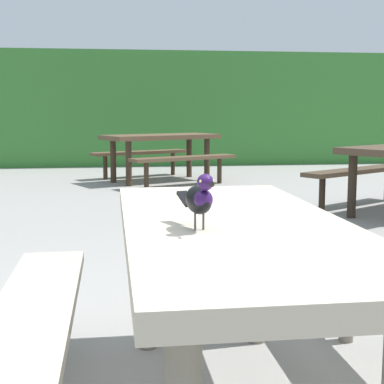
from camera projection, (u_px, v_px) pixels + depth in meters
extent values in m
cube|color=#387A33|center=(112.00, 109.00, 12.28)|extent=(28.00, 1.56, 2.30)
cube|color=#B2A893|center=(234.00, 229.00, 2.03)|extent=(0.76, 1.80, 0.07)
cylinder|color=slate|center=(146.00, 279.00, 2.74)|extent=(0.09, 0.09, 0.67)
cylinder|color=slate|center=(257.00, 274.00, 2.81)|extent=(0.09, 0.09, 0.67)
cube|color=#B2A893|center=(30.00, 319.00, 1.98)|extent=(0.28, 1.71, 0.05)
cylinder|color=slate|center=(51.00, 316.00, 2.64)|extent=(0.07, 0.07, 0.39)
cylinder|color=slate|center=(347.00, 302.00, 2.83)|extent=(0.07, 0.07, 0.39)
ellipsoid|color=black|center=(198.00, 200.00, 1.85)|extent=(0.10, 0.16, 0.09)
ellipsoid|color=#2D144C|center=(203.00, 200.00, 1.81)|extent=(0.07, 0.08, 0.06)
sphere|color=#2D144C|center=(205.00, 182.00, 1.78)|extent=(0.05, 0.05, 0.05)
sphere|color=#EAE08C|center=(213.00, 181.00, 1.78)|extent=(0.01, 0.01, 0.01)
sphere|color=#EAE08C|center=(201.00, 181.00, 1.76)|extent=(0.01, 0.01, 0.01)
cone|color=black|center=(210.00, 184.00, 1.74)|extent=(0.02, 0.03, 0.02)
cube|color=black|center=(186.00, 199.00, 1.96)|extent=(0.06, 0.10, 0.04)
cylinder|color=#47423D|center=(203.00, 221.00, 1.85)|extent=(0.01, 0.01, 0.05)
cylinder|color=#47423D|center=(195.00, 222.00, 1.84)|extent=(0.01, 0.01, 0.05)
cube|color=brown|center=(161.00, 137.00, 9.21)|extent=(1.95, 1.45, 0.07)
cylinder|color=#382B1D|center=(207.00, 159.00, 9.42)|extent=(0.09, 0.09, 0.67)
cylinder|color=#382B1D|center=(189.00, 157.00, 9.86)|extent=(0.09, 0.09, 0.67)
cylinder|color=#382B1D|center=(129.00, 164.00, 8.66)|extent=(0.09, 0.09, 0.67)
cylinder|color=#382B1D|center=(113.00, 161.00, 9.10)|extent=(0.09, 0.09, 0.67)
cube|color=brown|center=(184.00, 158.00, 8.67)|extent=(1.67, 0.98, 0.05)
cylinder|color=#382B1D|center=(219.00, 171.00, 9.04)|extent=(0.07, 0.07, 0.39)
cylinder|color=#382B1D|center=(146.00, 175.00, 8.35)|extent=(0.07, 0.07, 0.39)
cube|color=brown|center=(140.00, 153.00, 9.83)|extent=(1.67, 0.98, 0.05)
cylinder|color=#382B1D|center=(173.00, 164.00, 10.21)|extent=(0.07, 0.07, 0.39)
cylinder|color=#382B1D|center=(105.00, 168.00, 9.52)|extent=(0.07, 0.07, 0.39)
cylinder|color=#2E241A|center=(352.00, 186.00, 6.10)|extent=(0.09, 0.09, 0.67)
cube|color=#473828|center=(357.00, 171.00, 6.86)|extent=(1.60, 1.13, 0.05)
cylinder|color=#2E241A|center=(322.00, 194.00, 6.49)|extent=(0.07, 0.07, 0.39)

